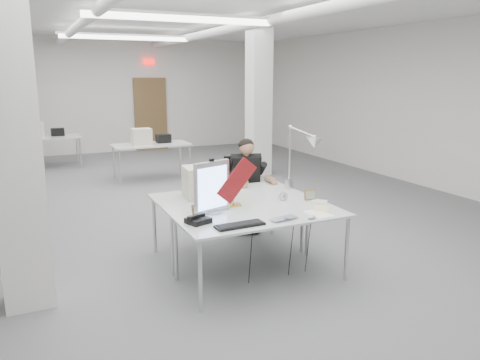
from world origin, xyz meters
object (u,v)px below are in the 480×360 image
object	(u,v)px
office_chair	(245,198)
beige_monitor	(201,182)
laptop	(287,220)
architect_lamp	(300,160)
monitor	(212,187)
desk_phone	(198,221)
desk_main	(262,215)
bankers_lamp	(233,190)
seated_person	(247,170)

from	to	relation	value
office_chair	beige_monitor	size ratio (longest dim) A/B	2.43
laptop	architect_lamp	xyz separation A→B (m)	(0.73, 0.94, 0.40)
monitor	desk_phone	size ratio (longest dim) A/B	2.62
desk_main	architect_lamp	distance (m)	1.13
office_chair	bankers_lamp	distance (m)	1.43
beige_monitor	laptop	bearing A→B (deg)	-64.48
monitor	beige_monitor	xyz separation A→B (m)	(0.12, 0.66, -0.09)
office_chair	laptop	bearing A→B (deg)	-85.17
desk_main	architect_lamp	xyz separation A→B (m)	(0.85, 0.62, 0.42)
monitor	bankers_lamp	size ratio (longest dim) A/B	1.53
office_chair	beige_monitor	xyz separation A→B (m)	(-0.89, -0.66, 0.46)
architect_lamp	laptop	bearing A→B (deg)	-128.24
monitor	laptop	size ratio (longest dim) A/B	1.88
bankers_lamp	beige_monitor	xyz separation A→B (m)	(-0.20, 0.51, 0.00)
laptop	monitor	bearing A→B (deg)	125.95
monitor	beige_monitor	bearing A→B (deg)	61.69
laptop	office_chair	bearing A→B (deg)	68.64
office_chair	bankers_lamp	world-z (taller)	bankers_lamp
office_chair	laptop	distance (m)	1.97
desk_main	desk_phone	world-z (taller)	desk_phone
desk_main	laptop	distance (m)	0.34
laptop	architect_lamp	distance (m)	1.25
laptop	beige_monitor	bearing A→B (deg)	101.70
monitor	desk_phone	xyz separation A→B (m)	(-0.26, -0.28, -0.25)
desk_phone	architect_lamp	xyz separation A→B (m)	(1.57, 0.63, 0.38)
office_chair	desk_phone	size ratio (longest dim) A/B	4.51
seated_person	desk_phone	xyz separation A→B (m)	(-1.27, -1.54, -0.12)
seated_person	bankers_lamp	world-z (taller)	seated_person
seated_person	monitor	xyz separation A→B (m)	(-1.01, -1.26, 0.13)
bankers_lamp	desk_phone	size ratio (longest dim) A/B	1.72
office_chair	desk_phone	distance (m)	2.06
seated_person	architect_lamp	xyz separation A→B (m)	(0.30, -0.92, 0.27)
seated_person	desk_phone	bearing A→B (deg)	-111.79
bankers_lamp	desk_main	bearing A→B (deg)	-63.78
seated_person	laptop	distance (m)	1.91
laptop	desk_phone	xyz separation A→B (m)	(-0.84, 0.31, 0.01)
desk_main	office_chair	size ratio (longest dim) A/B	1.87
desk_phone	monitor	bearing A→B (deg)	28.55
monitor	desk_phone	distance (m)	0.46
bankers_lamp	desk_phone	xyz separation A→B (m)	(-0.57, -0.43, -0.16)
seated_person	laptop	xyz separation A→B (m)	(-0.43, -1.85, -0.13)
desk_main	laptop	bearing A→B (deg)	-69.17
office_chair	architect_lamp	size ratio (longest dim) A/B	1.17
office_chair	desk_phone	world-z (taller)	office_chair
seated_person	beige_monitor	bearing A→B (deg)	-128.16
desk_phone	seated_person	bearing A→B (deg)	32.16
seated_person	laptop	world-z (taller)	seated_person
monitor	desk_phone	world-z (taller)	monitor
monitor	seated_person	bearing A→B (deg)	33.19
laptop	beige_monitor	size ratio (longest dim) A/B	0.75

